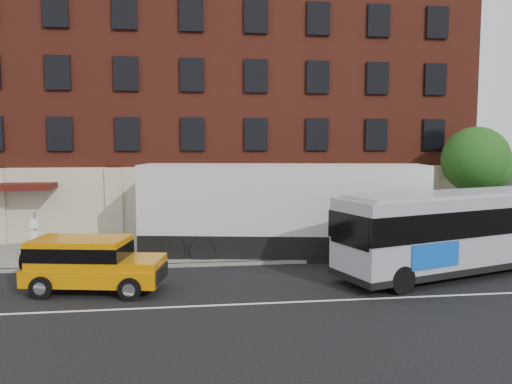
{
  "coord_description": "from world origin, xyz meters",
  "views": [
    {
      "loc": [
        -1.88,
        -15.77,
        5.39
      ],
      "look_at": [
        0.91,
        5.5,
        3.33
      ],
      "focal_mm": 34.88,
      "sensor_mm": 36.0,
      "label": 1
    }
  ],
  "objects": [
    {
      "name": "ground",
      "position": [
        0.0,
        0.0,
        0.0
      ],
      "size": [
        120.0,
        120.0,
        0.0
      ],
      "primitive_type": "plane",
      "color": "black",
      "rests_on": "ground"
    },
    {
      "name": "sidewalk",
      "position": [
        0.0,
        9.0,
        0.07
      ],
      "size": [
        60.0,
        6.0,
        0.15
      ],
      "primitive_type": "cube",
      "color": "gray",
      "rests_on": "ground"
    },
    {
      "name": "kerb",
      "position": [
        0.0,
        6.0,
        0.07
      ],
      "size": [
        60.0,
        0.25,
        0.15
      ],
      "primitive_type": "cube",
      "color": "gray",
      "rests_on": "ground"
    },
    {
      "name": "lane_line",
      "position": [
        0.0,
        0.5,
        0.01
      ],
      "size": [
        60.0,
        0.12,
        0.01
      ],
      "primitive_type": "cube",
      "color": "silver",
      "rests_on": "ground"
    },
    {
      "name": "building",
      "position": [
        -0.01,
        16.92,
        7.58
      ],
      "size": [
        30.0,
        12.1,
        15.0
      ],
      "color": "maroon",
      "rests_on": "sidewalk"
    },
    {
      "name": "sign_pole",
      "position": [
        -8.5,
        6.15,
        1.45
      ],
      "size": [
        0.3,
        0.2,
        2.5
      ],
      "color": "gray",
      "rests_on": "ground"
    },
    {
      "name": "street_tree",
      "position": [
        13.54,
        9.48,
        4.41
      ],
      "size": [
        3.6,
        3.6,
        6.2
      ],
      "color": "#392C1C",
      "rests_on": "sidewalk"
    },
    {
      "name": "city_bus",
      "position": [
        9.82,
        3.51,
        1.9
      ],
      "size": [
        12.79,
        6.4,
        3.44
      ],
      "color": "#9999A2",
      "rests_on": "ground"
    },
    {
      "name": "yellow_suv",
      "position": [
        -5.62,
        2.73,
        1.13
      ],
      "size": [
        5.31,
        2.96,
        1.98
      ],
      "color": "orange",
      "rests_on": "ground"
    },
    {
      "name": "shipping_container",
      "position": [
        2.41,
        7.38,
        2.2
      ],
      "size": [
        13.6,
        4.98,
        4.44
      ],
      "color": "black",
      "rests_on": "ground"
    }
  ]
}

